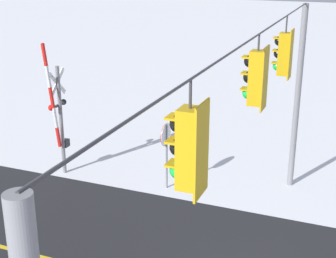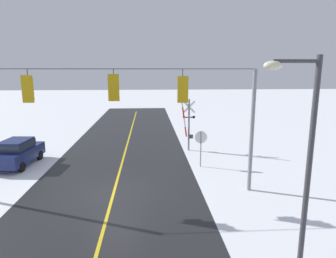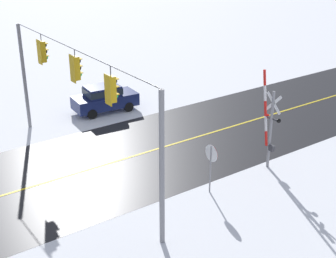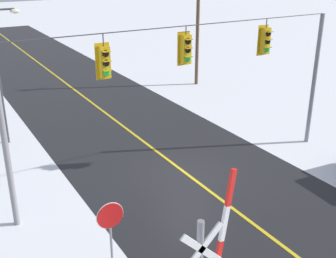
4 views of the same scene
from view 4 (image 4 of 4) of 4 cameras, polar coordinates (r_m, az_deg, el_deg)
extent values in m
plane|color=white|center=(18.21, 2.67, -6.12)|extent=(160.00, 160.00, 0.00)
cube|color=black|center=(22.99, -5.48, -0.01)|extent=(9.00, 80.00, 0.01)
cube|color=gold|center=(22.99, -5.48, 0.01)|extent=(0.14, 72.00, 0.01)
cylinder|color=gray|center=(14.60, -20.84, -1.55)|extent=(0.20, 0.20, 6.20)
cylinder|color=gray|center=(21.47, 18.80, 6.04)|extent=(0.20, 0.20, 6.20)
cylinder|color=#38383D|center=(16.24, 3.07, 13.56)|extent=(14.00, 0.04, 0.04)
cylinder|color=#38383D|center=(14.68, -8.59, 11.61)|extent=(0.04, 0.04, 0.42)
cube|color=#C6990F|center=(14.83, -8.42, 8.75)|extent=(0.34, 0.28, 1.08)
cube|color=#C6990F|center=(14.97, -8.66, 8.87)|extent=(0.52, 0.03, 1.26)
sphere|color=black|center=(14.62, -8.26, 9.86)|extent=(0.24, 0.24, 0.24)
cube|color=#C6990F|center=(14.54, -8.17, 10.14)|extent=(0.26, 0.16, 0.03)
sphere|color=black|center=(14.69, -8.20, 8.64)|extent=(0.24, 0.24, 0.24)
cube|color=#C6990F|center=(14.61, -8.11, 8.91)|extent=(0.26, 0.16, 0.03)
sphere|color=green|center=(14.77, -8.13, 7.44)|extent=(0.24, 0.24, 0.24)
cube|color=#C6990F|center=(14.69, -8.04, 7.70)|extent=(0.26, 0.16, 0.03)
cylinder|color=#38383D|center=(16.15, 2.40, 12.95)|extent=(0.04, 0.04, 0.32)
cube|color=#C6990F|center=(16.28, 2.36, 10.51)|extent=(0.34, 0.28, 1.08)
cube|color=#C6990F|center=(16.41, 2.06, 10.61)|extent=(0.52, 0.03, 1.26)
sphere|color=black|center=(16.09, 2.67, 11.53)|extent=(0.24, 0.24, 0.24)
cube|color=#C6990F|center=(16.02, 2.82, 11.79)|extent=(0.26, 0.16, 0.03)
sphere|color=black|center=(16.15, 2.65, 10.42)|extent=(0.24, 0.24, 0.24)
cube|color=#C6990F|center=(16.08, 2.80, 10.67)|extent=(0.26, 0.16, 0.03)
sphere|color=green|center=(16.22, 2.63, 9.31)|extent=(0.24, 0.24, 0.24)
cube|color=#C6990F|center=(16.14, 2.78, 9.55)|extent=(0.26, 0.16, 0.03)
cylinder|color=#38383D|center=(18.55, 12.94, 13.52)|extent=(0.04, 0.04, 0.37)
cube|color=#C6990F|center=(18.66, 12.75, 11.33)|extent=(0.34, 0.28, 1.08)
cube|color=#C6990F|center=(18.78, 12.42, 11.42)|extent=(0.52, 0.03, 1.26)
sphere|color=black|center=(18.50, 13.15, 12.21)|extent=(0.24, 0.24, 0.24)
cube|color=#C6990F|center=(18.44, 13.33, 12.43)|extent=(0.26, 0.16, 0.03)
sphere|color=black|center=(18.56, 13.07, 11.24)|extent=(0.24, 0.24, 0.24)
cube|color=#C6990F|center=(18.49, 13.24, 11.46)|extent=(0.26, 0.16, 0.03)
sphere|color=green|center=(18.61, 12.98, 10.28)|extent=(0.24, 0.24, 0.24)
cube|color=#C6990F|center=(18.55, 13.15, 10.49)|extent=(0.26, 0.16, 0.03)
cylinder|color=gray|center=(12.61, -7.55, -14.30)|extent=(0.07, 0.07, 2.30)
cylinder|color=#B71414|center=(12.12, -7.67, -11.34)|extent=(0.76, 0.03, 0.76)
cylinder|color=white|center=(12.14, -7.71, -11.30)|extent=(0.80, 0.01, 0.80)
cube|color=white|center=(8.49, 4.47, -15.59)|extent=(0.98, 0.04, 0.98)
cube|color=white|center=(8.49, 4.47, -15.59)|extent=(0.98, 0.04, 0.98)
cube|color=red|center=(8.98, 6.65, -16.51)|extent=(0.21, 0.08, 0.77)
cube|color=white|center=(8.59, 7.46, -12.30)|extent=(0.21, 0.08, 0.77)
cube|color=red|center=(8.25, 8.31, -7.70)|extent=(0.21, 0.08, 0.77)
cylinder|color=#38383D|center=(21.23, -21.19, 14.56)|extent=(1.10, 0.09, 0.09)
ellipsoid|color=beige|center=(21.34, -19.67, 14.51)|extent=(0.44, 0.28, 0.22)
cylinder|color=brown|center=(30.40, 3.94, 12.93)|extent=(0.24, 0.24, 7.63)
camera|label=1|loc=(23.78, 20.37, 18.45)|focal=53.17mm
camera|label=2|loc=(28.53, -16.74, 16.23)|focal=31.47mm
camera|label=3|loc=(25.01, -60.97, 18.01)|focal=52.22mm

